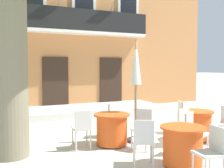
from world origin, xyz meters
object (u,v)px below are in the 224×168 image
object	(u,v)px
cafe_table_near_tree	(112,129)
cafe_chair_near_tree_1	(114,118)
cafe_chair_near_tree_0	(143,126)
cafe_chair_near_tree_2	(82,127)
cafe_chair_middle_0	(184,114)
cafe_chair_front_0	(212,150)
cafe_table_front	(183,146)
cafe_chair_front_2	(143,139)
cafe_umbrella	(136,76)
cafe_chair_front_1	(194,130)
cafe_table_middle	(196,125)
cafe_chair_middle_1	(180,124)
ground_planter_left	(10,111)

from	to	relation	value
cafe_table_near_tree	cafe_chair_near_tree_1	world-z (taller)	cafe_chair_near_tree_1
cafe_chair_near_tree_1	cafe_chair_near_tree_0	bearing A→B (deg)	-82.37
cafe_chair_near_tree_2	cafe_chair_middle_0	world-z (taller)	same
cafe_chair_near_tree_2	cafe_chair_front_0	distance (m)	2.88
cafe_table_front	cafe_chair_front_2	distance (m)	0.77
cafe_chair_near_tree_2	cafe_umbrella	world-z (taller)	cafe_umbrella
cafe_table_near_tree	cafe_chair_front_0	bearing A→B (deg)	-76.19
cafe_chair_front_1	cafe_chair_middle_0	bearing A→B (deg)	56.01
cafe_table_middle	cafe_chair_middle_0	distance (m)	0.77
cafe_table_near_tree	cafe_chair_middle_1	bearing A→B (deg)	-26.32
cafe_table_front	ground_planter_left	xyz separation A→B (m)	(-2.61, 6.16, -0.09)
cafe_chair_near_tree_2	cafe_table_front	size ratio (longest dim) A/B	1.05
cafe_table_middle	cafe_table_front	distance (m)	2.00
cafe_chair_near_tree_2	cafe_chair_middle_1	bearing A→B (deg)	-17.61
cafe_chair_front_1	ground_planter_left	size ratio (longest dim) A/B	1.67
cafe_table_front	cafe_umbrella	xyz separation A→B (m)	(0.02, 1.83, 1.27)
cafe_chair_middle_1	cafe_umbrella	world-z (taller)	cafe_umbrella
cafe_chair_front_1	cafe_chair_near_tree_0	bearing A→B (deg)	131.46
cafe_table_near_tree	cafe_table_middle	size ratio (longest dim) A/B	1.00
cafe_chair_near_tree_1	cafe_table_front	distance (m)	2.47
cafe_chair_middle_1	cafe_chair_front_2	xyz separation A→B (m)	(-1.50, -0.80, 0.00)
cafe_table_near_tree	cafe_table_middle	world-z (taller)	same
cafe_chair_middle_0	ground_planter_left	size ratio (longest dim) A/B	1.67
cafe_chair_middle_0	cafe_chair_front_1	size ratio (longest dim) A/B	1.00
cafe_table_middle	cafe_chair_middle_1	size ratio (longest dim) A/B	0.95
cafe_table_near_tree	cafe_chair_front_2	xyz separation A→B (m)	(-0.05, -1.52, 0.14)
cafe_chair_near_tree_2	ground_planter_left	bearing A→B (deg)	105.43
cafe_chair_near_tree_0	cafe_umbrella	distance (m)	1.28
cafe_chair_middle_0	cafe_table_front	size ratio (longest dim) A/B	1.05
cafe_chair_middle_0	cafe_umbrella	size ratio (longest dim) A/B	0.36
cafe_chair_front_1	cafe_chair_front_2	world-z (taller)	same
cafe_chair_front_1	cafe_table_near_tree	bearing A→B (deg)	132.73
cafe_chair_front_0	cafe_table_middle	bearing A→B (deg)	53.12
cafe_table_front	cafe_chair_front_0	bearing A→B (deg)	-91.63
cafe_chair_front_0	cafe_table_front	bearing A→B (deg)	88.37
cafe_table_middle	cafe_table_front	world-z (taller)	same
cafe_table_near_tree	cafe_chair_near_tree_0	distance (m)	0.77
cafe_chair_near_tree_0	cafe_chair_front_1	size ratio (longest dim) A/B	1.00
cafe_chair_middle_0	cafe_table_near_tree	bearing A→B (deg)	-174.37
cafe_chair_near_tree_0	cafe_chair_middle_1	xyz separation A→B (m)	(0.92, -0.18, 0.00)
cafe_chair_middle_1	cafe_table_front	size ratio (longest dim) A/B	1.05
cafe_table_near_tree	ground_planter_left	world-z (taller)	cafe_table_near_tree
cafe_table_middle	cafe_chair_near_tree_2	bearing A→B (deg)	170.79
cafe_chair_near_tree_1	cafe_chair_near_tree_2	xyz separation A→B (m)	(-1.12, -0.67, 0.00)
cafe_chair_near_tree_0	cafe_chair_front_1	bearing A→B (deg)	-48.54
cafe_table_middle	cafe_chair_middle_1	xyz separation A→B (m)	(-0.72, -0.23, 0.14)
cafe_chair_near_tree_1	cafe_table_front	bearing A→B (deg)	-83.53
cafe_chair_front_1	cafe_umbrella	distance (m)	1.92
cafe_chair_near_tree_1	cafe_table_front	size ratio (longest dim) A/B	1.05
cafe_chair_near_tree_1	cafe_chair_front_1	bearing A→B (deg)	-65.98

